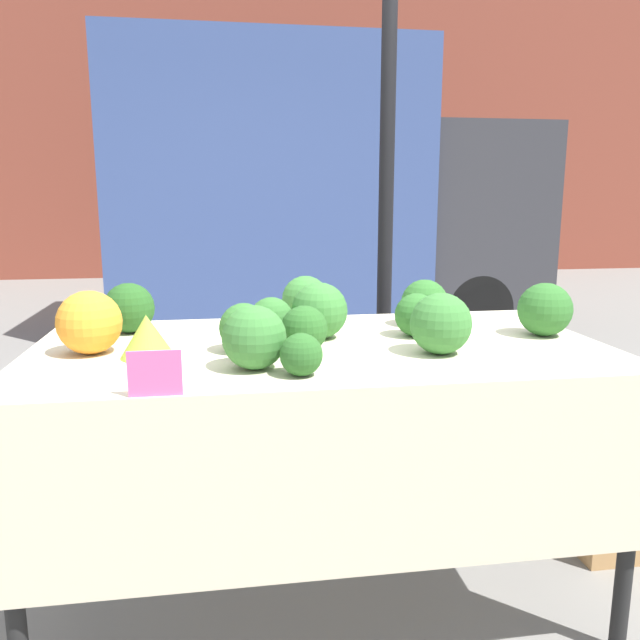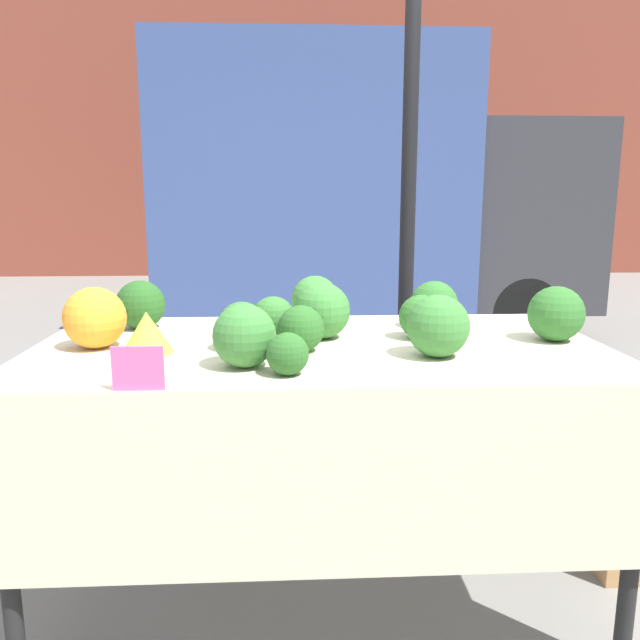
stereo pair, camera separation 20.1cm
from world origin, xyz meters
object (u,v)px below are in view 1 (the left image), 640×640
parked_truck (311,192)px  orange_cauliflower (89,322)px  produce_crate (625,511)px  price_sign (155,374)px

parked_truck → orange_cauliflower: parked_truck is taller
parked_truck → produce_crate: parked_truck is taller
orange_cauliflower → produce_crate: bearing=4.4°
parked_truck → price_sign: bearing=-102.3°
parked_truck → orange_cauliflower: (-1.31, -4.50, -0.42)m
orange_cauliflower → price_sign: bearing=-62.5°
orange_cauliflower → price_sign: size_ratio=1.52×
orange_cauliflower → parked_truck: bearing=73.7°
price_sign → produce_crate: (1.74, 0.61, -0.82)m
orange_cauliflower → produce_crate: orange_cauliflower is taller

